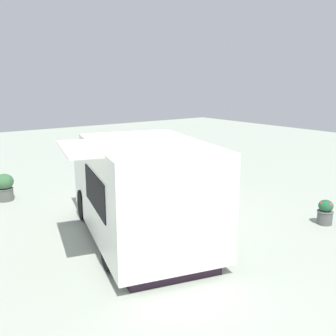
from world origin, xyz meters
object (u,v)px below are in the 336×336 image
person_customer (142,169)px  planter_flowering_far (325,212)px  planter_flowering_near (4,186)px  trash_bin (190,162)px  plaza_bench (197,175)px  food_truck (139,190)px

person_customer → planter_flowering_far: 6.85m
planter_flowering_far → person_customer: bearing=-79.7°
planter_flowering_near → trash_bin: 6.90m
plaza_bench → trash_bin: trash_bin is taller
planter_flowering_far → plaza_bench: (0.17, -4.81, 0.05)m
planter_flowering_far → trash_bin: trash_bin is taller
food_truck → planter_flowering_far: (-4.24, 2.13, -0.81)m
person_customer → planter_flowering_far: bearing=100.3°
plaza_bench → trash_bin: (-0.98, -1.54, 0.05)m
food_truck → plaza_bench: 4.93m
trash_bin → plaza_bench: bearing=57.4°
person_customer → trash_bin: (-2.04, 0.39, 0.05)m
planter_flowering_near → plaza_bench: (-5.89, 2.11, -0.07)m
planter_flowering_far → plaza_bench: planter_flowering_far is taller
food_truck → trash_bin: (-5.05, -4.22, -0.72)m
planter_flowering_near → plaza_bench: size_ratio=0.53×
plaza_bench → planter_flowering_near: bearing=-19.7°
planter_flowering_near → plaza_bench: 6.26m
person_customer → plaza_bench: person_customer is taller
food_truck → planter_flowering_far: food_truck is taller
food_truck → trash_bin: food_truck is taller
planter_flowering_far → trash_bin: 6.41m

